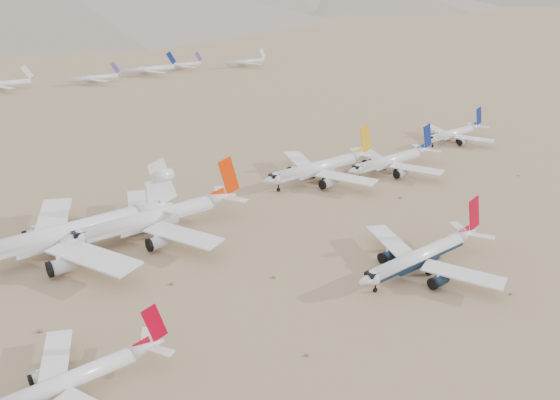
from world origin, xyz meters
The scene contains 9 objects.
ground centered at (0.00, 0.00, 0.00)m, with size 7000.00×7000.00×0.00m, color #7F674A.
main_airliner centered at (3.28, -6.47, 4.42)m, with size 45.53×44.47×16.07m.
second_airliner centered at (-85.98, 2.77, 3.69)m, with size 37.18×36.34×13.18m.
row2_navy_widebody centered at (57.91, 52.84, 4.53)m, with size 45.66×44.65×16.24m.
row2_gold_tail centered at (28.32, 62.52, 5.11)m, with size 51.30×50.17×18.26m.
row2_orange_tail centered at (-42.15, 56.71, 5.49)m, with size 54.82×53.63×19.55m.
row2_white_trijet centered at (-66.59, 60.39, 6.45)m, with size 62.88×61.45×22.28m.
row2_blue_far centered at (114.18, 63.78, 3.95)m, with size 39.90×39.01×14.18m.
desert_scrub centered at (1.54, -26.86, 0.29)m, with size 261.14×121.67×0.63m.
Camera 1 is at (-104.55, -84.11, 72.20)m, focal length 35.00 mm.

